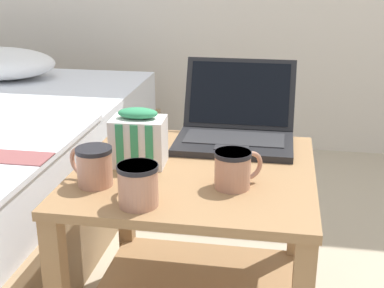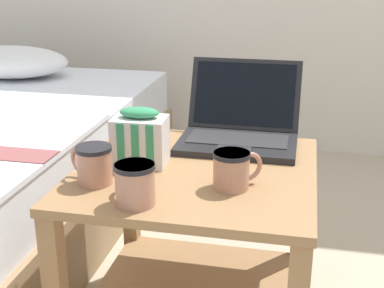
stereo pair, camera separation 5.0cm
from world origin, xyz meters
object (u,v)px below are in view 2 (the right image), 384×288
(mug_mid_center, at_px, (93,163))
(snack_bag, at_px, (140,138))
(mug_front_left, at_px, (135,181))
(mug_front_right, at_px, (233,168))
(laptop, at_px, (240,127))
(cell_phone, at_px, (146,136))

(mug_mid_center, distance_m, snack_bag, 0.16)
(mug_front_left, height_order, mug_front_right, mug_front_left)
(laptop, bearing_deg, mug_front_right, -85.45)
(mug_front_left, distance_m, snack_bag, 0.23)
(mug_front_left, relative_size, cell_phone, 0.76)
(laptop, distance_m, mug_front_right, 0.32)
(mug_mid_center, height_order, snack_bag, snack_bag)
(mug_mid_center, bearing_deg, laptop, 51.00)
(mug_mid_center, height_order, cell_phone, mug_mid_center)
(mug_front_right, bearing_deg, mug_front_left, -146.66)
(mug_front_left, bearing_deg, cell_phone, 103.70)
(snack_bag, bearing_deg, mug_mid_center, -115.84)
(laptop, distance_m, mug_mid_center, 0.46)
(mug_mid_center, distance_m, cell_phone, 0.34)
(snack_bag, height_order, cell_phone, snack_bag)
(snack_bag, bearing_deg, mug_front_left, -75.51)
(laptop, distance_m, mug_front_left, 0.48)
(mug_front_left, xyz_separation_m, snack_bag, (-0.06, 0.23, 0.02))
(mug_front_left, relative_size, mug_front_right, 1.06)
(mug_front_left, relative_size, mug_mid_center, 0.99)
(mug_front_right, bearing_deg, laptop, 94.55)
(mug_front_right, relative_size, mug_mid_center, 0.94)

